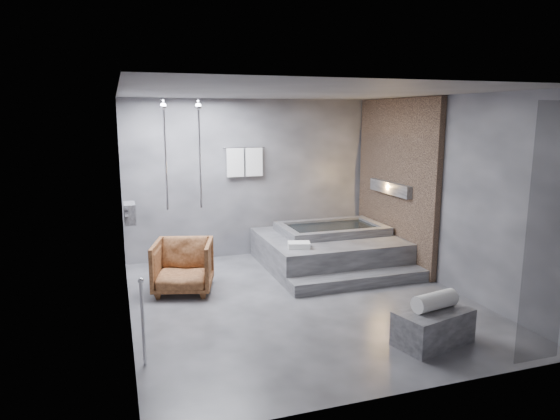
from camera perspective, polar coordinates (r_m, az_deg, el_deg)
name	(u,v)px	position (r m, az deg, el deg)	size (l,w,h in m)	color
room	(322,173)	(6.96, 4.79, 4.28)	(5.00, 5.04, 2.82)	#313134
tub_deck	(328,250)	(8.59, 5.50, -4.57)	(2.20, 2.00, 0.50)	#37373A
tub_step	(360,280)	(7.62, 9.09, -7.92)	(2.20, 0.36, 0.18)	#37373A
concrete_bench	(433,327)	(5.95, 17.09, -12.67)	(0.86, 0.47, 0.39)	#39393B
driftwood_chair	(183,266)	(7.35, -11.01, -6.32)	(0.81, 0.83, 0.76)	#402110
rolled_towel	(435,301)	(5.88, 17.28, -9.89)	(0.20, 0.20, 0.55)	white
deck_towel	(299,245)	(7.72, 2.19, -4.02)	(0.33, 0.25, 0.09)	silver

